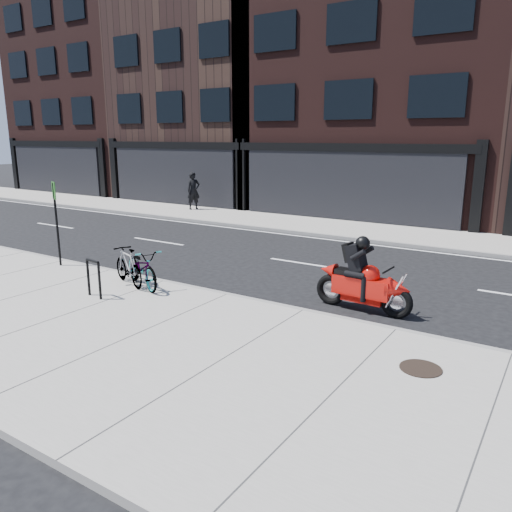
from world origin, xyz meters
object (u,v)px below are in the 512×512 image
Objects in this scene: bicycle_rear at (128,266)px; bicycle_front at (142,268)px; pedestrian at (193,191)px; sign_post at (56,216)px; bike_rack at (94,275)px; motorcycle at (367,282)px; manhole_cover at (421,368)px.

bicycle_front is at bearing 121.76° from bicycle_rear.
bicycle_front reaches higher than bicycle_rear.
bicycle_rear is 13.14m from pedestrian.
bicycle_rear is 3.23m from sign_post.
bicycle_rear is at bearing 17.52° from sign_post.
motorcycle reaches higher than bike_rack.
bicycle_rear reaches higher than manhole_cover.
sign_post is at bearing 110.93° from bicycle_front.
motorcycle is 3.07m from manhole_cover.
bicycle_front is (0.32, 1.20, -0.04)m from bike_rack.
manhole_cover is 10.57m from sign_post.
bike_rack is 0.56× the size of bicycle_rear.
motorcycle is (5.12, 1.60, 0.07)m from bicycle_front.
pedestrian is 18.67m from manhole_cover.
sign_post reaches higher than bike_rack.
sign_post is (-3.48, 0.20, 0.94)m from bicycle_front.
bike_rack is 0.48× the size of bicycle_front.
bicycle_front is 2.76× the size of manhole_cover.
motorcycle is at bearing -48.47° from bicycle_front.
motorcycle is 0.94× the size of sign_post.
bicycle_front is at bearing -118.64° from pedestrian.
motorcycle is 1.20× the size of pedestrian.
pedestrian reaches higher than bike_rack.
pedestrian is 0.78× the size of sign_post.
manhole_cover is at bearing -72.49° from bicycle_front.
bike_rack is 14.13m from pedestrian.
motorcycle is at bearing -99.63° from pedestrian.
bike_rack is at bearing -1.21° from sign_post.
bicycle_rear is (-0.08, 1.12, -0.04)m from bike_rack.
bicycle_front is 7.01m from manhole_cover.
motorcycle reaches higher than manhole_cover.
manhole_cover is 0.28× the size of sign_post.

